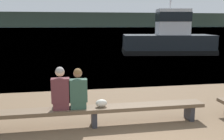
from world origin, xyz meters
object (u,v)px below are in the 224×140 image
shopping_bag (101,103)px  tugboat_red (169,40)px  person_left (61,91)px  person_right (78,91)px  bench_main (94,111)px

shopping_bag → tugboat_red: bearing=61.7°
person_left → person_right: person_left is taller
person_right → shopping_bag: size_ratio=3.48×
person_left → shopping_bag: 1.04m
person_left → person_right: 0.41m
bench_main → person_left: size_ratio=5.44×
bench_main → shopping_bag: bearing=1.4°
person_left → person_right: size_ratio=1.05×
person_left → person_right: (0.41, 0.00, -0.03)m
bench_main → shopping_bag: 0.26m
person_left → shopping_bag: person_left is taller
tugboat_red → bench_main: bearing=159.7°
person_left → bench_main: bearing=-0.5°
person_left → person_right: bearing=0.3°
person_left → tugboat_red: bearing=58.7°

